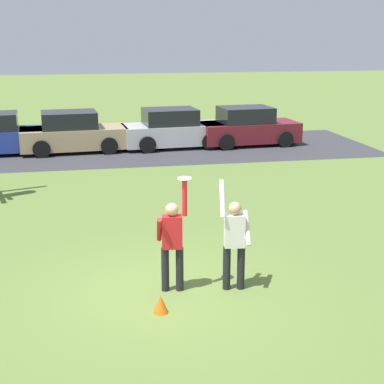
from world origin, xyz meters
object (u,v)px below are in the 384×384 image
object	(u,v)px
person_catcher	(172,239)
frisbee_disc	(185,178)
parked_car_silver	(173,130)
person_defender	(234,238)
parked_car_tan	(73,133)
parked_car_maroon	(248,128)
field_cone_orange	(161,304)

from	to	relation	value
person_catcher	frisbee_disc	size ratio (longest dim) A/B	8.65
person_catcher	parked_car_silver	distance (m)	13.71
person_catcher	person_defender	world-z (taller)	person_catcher
person_defender	person_catcher	bearing A→B (deg)	0.00
frisbee_disc	parked_car_tan	size ratio (longest dim) A/B	0.06
parked_car_silver	parked_car_maroon	bearing A→B (deg)	-4.50
person_catcher	parked_car_maroon	xyz separation A→B (m)	(5.37, 13.50, -0.25)
person_defender	parked_car_silver	world-z (taller)	person_defender
parked_car_silver	person_catcher	bearing A→B (deg)	-103.13
person_defender	parked_car_silver	xyz separation A→B (m)	(1.10, 13.67, -0.25)
frisbee_disc	parked_car_tan	distance (m)	13.67
person_catcher	parked_car_maroon	bearing A→B (deg)	75.88
frisbee_disc	person_defender	bearing A→B (deg)	-7.57
person_defender	parked_car_maroon	xyz separation A→B (m)	(4.26, 13.64, -0.25)
person_catcher	person_defender	bearing A→B (deg)	0.00
person_catcher	person_defender	xyz separation A→B (m)	(1.10, -0.15, -0.00)
field_cone_orange	frisbee_disc	bearing A→B (deg)	55.01
person_catcher	parked_car_tan	world-z (taller)	person_catcher
person_catcher	parked_car_tan	size ratio (longest dim) A/B	0.49
parked_car_silver	field_cone_orange	distance (m)	14.59
field_cone_orange	parked_car_silver	bearing A→B (deg)	79.99
parked_car_maroon	field_cone_orange	size ratio (longest dim) A/B	13.17
frisbee_disc	parked_car_silver	size ratio (longest dim) A/B	0.06
parked_car_silver	parked_car_maroon	xyz separation A→B (m)	(3.17, -0.03, 0.00)
parked_car_tan	parked_car_maroon	xyz separation A→B (m)	(7.18, 0.08, 0.00)
parked_car_silver	frisbee_disc	bearing A→B (deg)	-102.19
parked_car_maroon	field_cone_orange	xyz separation A→B (m)	(-5.70, -14.32, -0.57)
parked_car_tan	parked_car_silver	xyz separation A→B (m)	(4.01, 0.11, 0.00)
person_catcher	frisbee_disc	bearing A→B (deg)	0.00
person_catcher	frisbee_disc	distance (m)	1.13
frisbee_disc	parked_car_silver	bearing A→B (deg)	81.71
person_defender	parked_car_maroon	distance (m)	14.29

